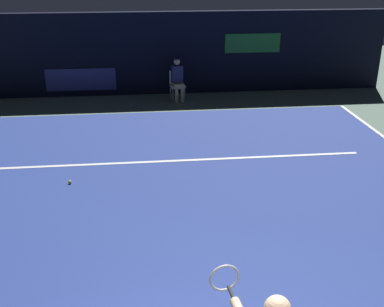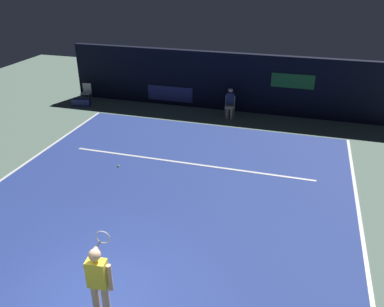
{
  "view_description": "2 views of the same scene",
  "coord_description": "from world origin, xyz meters",
  "views": [
    {
      "loc": [
        -0.68,
        -3.12,
        4.2
      ],
      "look_at": [
        0.2,
        4.86,
        0.83
      ],
      "focal_mm": 44.15,
      "sensor_mm": 36.0,
      "label": 1
    },
    {
      "loc": [
        3.45,
        -4.89,
        6.21
      ],
      "look_at": [
        0.49,
        5.19,
        1.03
      ],
      "focal_mm": 36.84,
      "sensor_mm": 36.0,
      "label": 2
    }
  ],
  "objects": [
    {
      "name": "line_sideline_left",
      "position": [
        5.31,
        4.49,
        0.01
      ],
      "size": [
        0.1,
        10.97,
        0.01
      ],
      "primitive_type": "cube",
      "color": "white",
      "rests_on": "court_surface"
    },
    {
      "name": "ground_plane",
      "position": [
        0.0,
        4.49,
        0.0
      ],
      "size": [
        30.56,
        30.56,
        0.0
      ],
      "primitive_type": "plane",
      "color": "slate"
    },
    {
      "name": "courtside_chair_near",
      "position": [
        -6.62,
        11.27,
        0.5
      ],
      "size": [
        0.49,
        0.47,
        0.88
      ],
      "color": "white",
      "rests_on": "ground"
    },
    {
      "name": "line_service",
      "position": [
        0.0,
        6.41,
        0.01
      ],
      "size": [
        8.36,
        0.1,
        0.01
      ],
      "primitive_type": "cube",
      "color": "white",
      "rests_on": "court_surface"
    },
    {
      "name": "court_surface",
      "position": [
        0.0,
        4.49,
        0.01
      ],
      "size": [
        10.71,
        10.97,
        0.01
      ],
      "primitive_type": "cube",
      "color": "navy",
      "rests_on": "ground"
    },
    {
      "name": "tennis_ball",
      "position": [
        -2.17,
        5.52,
        0.05
      ],
      "size": [
        0.07,
        0.07,
        0.07
      ],
      "primitive_type": "sphere",
      "color": "#CCE033",
      "rests_on": "court_surface"
    },
    {
      "name": "equipment_bag",
      "position": [
        -6.58,
        10.68,
        0.16
      ],
      "size": [
        0.89,
        0.48,
        0.32
      ],
      "primitive_type": "cube",
      "rotation": [
        0.0,
        0.0,
        0.2
      ],
      "color": "navy",
      "rests_on": "ground"
    },
    {
      "name": "tennis_player",
      "position": [
        0.32,
        -0.22,
        0.99
      ],
      "size": [
        0.7,
        0.93,
        1.73
      ],
      "color": "#DBAD89",
      "rests_on": "ground"
    },
    {
      "name": "line_judge_on_chair",
      "position": [
        0.45,
        11.16,
        0.69
      ],
      "size": [
        0.49,
        0.57,
        1.32
      ],
      "color": "white",
      "rests_on": "ground"
    },
    {
      "name": "line_sideline_right",
      "position": [
        -5.31,
        4.49,
        0.01
      ],
      "size": [
        0.1,
        10.97,
        0.01
      ],
      "primitive_type": "cube",
      "color": "white",
      "rests_on": "court_surface"
    },
    {
      "name": "back_wall",
      "position": [
        -0.0,
        12.11,
        1.3
      ],
      "size": [
        14.75,
        0.33,
        2.6
      ],
      "color": "black",
      "rests_on": "ground"
    }
  ]
}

